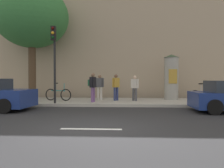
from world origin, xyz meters
The scene contains 13 objects.
ground_plane centered at (0.00, 0.00, 0.00)m, with size 80.00×80.00×0.00m, color #2B2B2D.
sidewalk_curb centered at (0.00, 7.00, 0.07)m, with size 36.00×4.00×0.15m, color #B2ADA3.
lane_markings centered at (0.00, 0.00, 0.00)m, with size 25.80×0.16×0.01m.
building_backdrop centered at (0.00, 12.00, 5.71)m, with size 36.00×5.00×11.43m, color tan.
traffic_light centered at (-2.78, 5.24, 2.94)m, with size 0.24×0.45×4.13m.
poster_column centered at (4.03, 7.92, 1.62)m, with size 0.97×0.97×2.90m.
street_tree centered at (-5.05, 7.70, 5.52)m, with size 4.77×4.77×7.42m.
pedestrian_with_backpack centered at (0.48, 7.01, 1.08)m, with size 0.45×0.43×1.61m.
pedestrian_in_light_jacket centered at (-0.81, 6.00, 1.14)m, with size 0.46×0.63×1.66m.
pedestrian_with_bag centered at (-0.56, 7.43, 1.08)m, with size 0.56×0.40×1.60m.
pedestrian_in_red_top centered at (1.62, 6.82, 1.03)m, with size 0.46×0.46×1.53m.
bicycle_leaning centered at (-3.03, 6.72, 0.54)m, with size 1.73×0.51×1.09m.
bicycle_upright centered at (5.25, 5.63, 0.54)m, with size 1.73×0.51×1.09m.
Camera 1 is at (0.94, -6.24, 1.45)m, focal length 34.78 mm.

